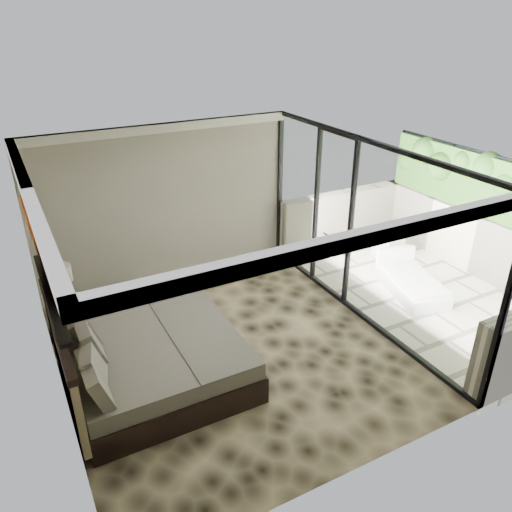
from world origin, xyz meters
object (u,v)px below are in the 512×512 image
ottoman (388,244)px  bed (149,362)px  nightstand (67,319)px  table_lamp (61,280)px  lounger (410,282)px

ottoman → bed: bearing=-163.8°
nightstand → table_lamp: (0.02, -0.01, 0.66)m
bed → ottoman: size_ratio=4.90×
nightstand → lounger: bearing=-3.7°
table_lamp → lounger: (5.45, -1.46, -0.74)m
nightstand → table_lamp: bearing=-21.8°
table_lamp → ottoman: 6.14m
table_lamp → ottoman: bearing=-1.3°
bed → ottoman: bed is taller
nightstand → table_lamp: size_ratio=0.82×
lounger → ottoman: bearing=78.7°
ottoman → lounger: lounger is taller
ottoman → lounger: bearing=-116.3°
table_lamp → bed: bearing=-66.4°
table_lamp → nightstand: bearing=146.8°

